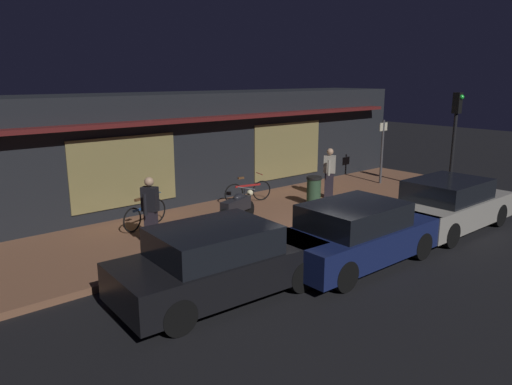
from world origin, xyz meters
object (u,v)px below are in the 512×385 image
Objects in this scene: motorcycle at (237,208)px; parked_car_across at (448,205)px; person_bystander at (329,172)px; traffic_light_pole at (455,126)px; parked_car_near at (219,262)px; sign_post at (382,148)px; person_photographer at (150,210)px; bicycle_extra at (145,214)px; trash_bin at (314,191)px; parked_car_far at (356,234)px; bicycle_parked at (248,191)px.

parked_car_across reaches higher than motorcycle.
traffic_light_pole is at bearing -30.48° from person_bystander.
parked_car_near is at bearing -173.66° from traffic_light_pole.
parked_car_across is at bearing -124.68° from sign_post.
parked_car_across is (-3.59, -1.88, -1.77)m from traffic_light_pole.
person_photographer is 10.06m from sign_post.
trash_bin reaches higher than bicycle_extra.
bicycle_extra is 0.38× the size of parked_car_across.
parked_car_near is at bearing -100.13° from bicycle_extra.
person_photographer is 0.40× the size of parked_car_near.
person_photographer reaches higher than trash_bin.
motorcycle is 4.33m from person_bystander.
parked_car_far is (-2.60, -3.71, 0.08)m from trash_bin.
person_photographer is at bearing 151.73° from parked_car_across.
trash_bin is (-4.36, -0.60, -0.89)m from sign_post.
sign_post is 2.73m from traffic_light_pole.
parked_car_near is at bearing -152.49° from trash_bin.
person_photographer is at bearing -159.31° from bicycle_parked.
parked_car_near is 1.02× the size of parked_car_across.
motorcycle is 3.17m from trash_bin.
traffic_light_pole is at bearing -20.87° from trash_bin.
bicycle_parked is at bearing 43.82° from motorcycle.
motorcycle is 2.56m from bicycle_parked.
parked_car_far is (-3.73, -4.07, -0.32)m from person_bystander.
motorcycle is at bearing -174.59° from sign_post.
bicycle_extra is at bearing 142.92° from motorcycle.
bicycle_extra is 0.38× the size of parked_car_far.
bicycle_parked is 0.39× the size of parked_car_near.
trash_bin is at bearing 159.13° from traffic_light_pole.
sign_post reaches higher than parked_car_far.
traffic_light_pole is at bearing -29.54° from bicycle_parked.
parked_car_across is (-3.02, -4.36, -0.81)m from sign_post.
traffic_light_pole is (10.61, -1.90, 1.45)m from person_photographer.
sign_post is at bearing 31.81° from parked_car_far.
motorcycle is at bearing -2.85° from person_photographer.
bicycle_extra is at bearing 164.97° from trash_bin.
sign_post is 8.23m from parked_car_far.
person_photographer is at bearing 177.15° from motorcycle.
sign_post is at bearing 55.32° from parked_car_across.
trash_bin is 0.22× the size of parked_car_near.
trash_bin is 0.26× the size of traffic_light_pole.
parked_car_near is at bearing -134.15° from bicycle_parked.
person_bystander is at bearing -9.24° from bicycle_extra.
parked_car_far is 3.94m from parked_car_across.
bicycle_parked is 0.40× the size of parked_car_across.
parked_car_far is at bearing -63.61° from bicycle_extra.
traffic_light_pole is 11.07m from parked_car_near.
person_photographer reaches higher than bicycle_parked.
sign_post is at bearing 19.74° from parked_car_near.
bicycle_extra is at bearing 141.56° from parked_car_across.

